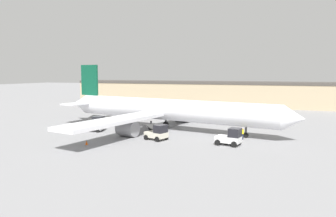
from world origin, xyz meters
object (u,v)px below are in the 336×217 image
object	(u,v)px
ground_crew_worker	(243,133)
belt_loader_truck	(157,133)
airplane	(163,110)
baggage_tug	(230,137)
pushback_tug	(95,124)
safety_cone_near	(87,143)

from	to	relation	value
ground_crew_worker	belt_loader_truck	xyz separation A→B (m)	(-10.84, -4.57, 0.16)
airplane	ground_crew_worker	distance (m)	14.28
baggage_tug	pushback_tug	world-z (taller)	pushback_tug
ground_crew_worker	baggage_tug	size ratio (longest dim) A/B	0.49
pushback_tug	safety_cone_near	world-z (taller)	pushback_tug
baggage_tug	belt_loader_truck	size ratio (longest dim) A/B	1.00
airplane	safety_cone_near	bearing A→B (deg)	-96.74
baggage_tug	airplane	bearing A→B (deg)	156.22
pushback_tug	safety_cone_near	xyz separation A→B (m)	(4.61, -8.75, -0.80)
baggage_tug	belt_loader_truck	world-z (taller)	baggage_tug
belt_loader_truck	pushback_tug	world-z (taller)	pushback_tug
ground_crew_worker	safety_cone_near	distance (m)	21.02
belt_loader_truck	baggage_tug	bearing A→B (deg)	19.89
airplane	baggage_tug	distance (m)	15.25
baggage_tug	safety_cone_near	distance (m)	18.36
airplane	belt_loader_truck	size ratio (longest dim) A/B	12.76
ground_crew_worker	safety_cone_near	bearing A→B (deg)	21.61
airplane	safety_cone_near	xyz separation A→B (m)	(-4.57, -14.66, -2.87)
ground_crew_worker	pushback_tug	bearing A→B (deg)	-4.08
pushback_tug	belt_loader_truck	bearing A→B (deg)	-22.26
ground_crew_worker	baggage_tug	xyz separation A→B (m)	(-0.89, -4.29, 0.17)
ground_crew_worker	pushback_tug	size ratio (longest dim) A/B	0.44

